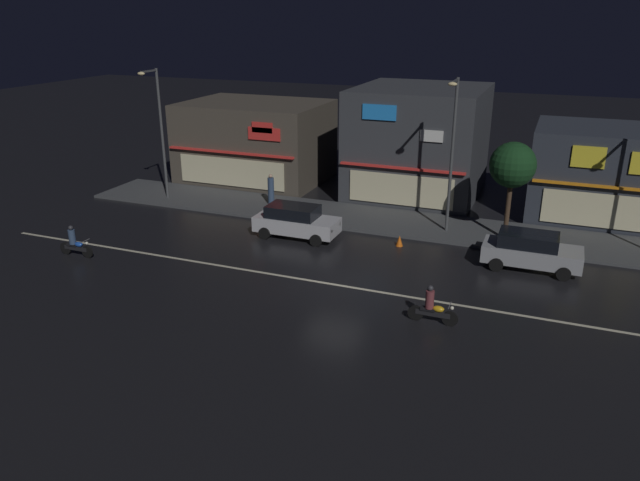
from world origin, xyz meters
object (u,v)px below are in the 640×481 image
(parked_car_near_kerb, at_px, (296,221))
(parked_car_trailing, at_px, (531,250))
(streetlamp_mid, at_px, (452,145))
(pedestrian_on_sidewalk, at_px, (271,190))
(traffic_cone, at_px, (399,241))
(motorcycle_following, at_px, (432,308))
(motorcycle_lead, at_px, (75,243))
(streetlamp_west, at_px, (159,125))

(parked_car_near_kerb, height_order, parked_car_trailing, same)
(streetlamp_mid, bearing_deg, pedestrian_on_sidewalk, 174.72)
(pedestrian_on_sidewalk, height_order, parked_car_near_kerb, pedestrian_on_sidewalk)
(streetlamp_mid, height_order, traffic_cone, streetlamp_mid)
(streetlamp_mid, bearing_deg, motorcycle_following, -82.37)
(streetlamp_mid, distance_m, traffic_cone, 5.44)
(motorcycle_following, bearing_deg, streetlamp_mid, -90.53)
(parked_car_near_kerb, height_order, motorcycle_lead, parked_car_near_kerb)
(streetlamp_west, relative_size, motorcycle_lead, 4.07)
(pedestrian_on_sidewalk, distance_m, motorcycle_following, 16.16)
(parked_car_near_kerb, bearing_deg, motorcycle_lead, 35.70)
(streetlamp_west, distance_m, parked_car_trailing, 22.11)
(streetlamp_mid, xyz_separation_m, motorcycle_following, (1.33, -9.91, -4.08))
(parked_car_trailing, bearing_deg, motorcycle_lead, 17.55)
(streetlamp_mid, height_order, pedestrian_on_sidewalk, streetlamp_mid)
(streetlamp_west, xyz_separation_m, parked_car_near_kerb, (10.08, -2.97, -3.79))
(parked_car_trailing, xyz_separation_m, motorcycle_lead, (-20.24, -6.40, -0.24))
(streetlamp_west, distance_m, pedestrian_on_sidewalk, 7.66)
(pedestrian_on_sidewalk, relative_size, motorcycle_lead, 0.97)
(parked_car_trailing, bearing_deg, streetlamp_mid, -35.55)
(streetlamp_west, xyz_separation_m, motorcycle_following, (18.53, -9.62, -4.03))
(parked_car_trailing, bearing_deg, parked_car_near_kerb, 0.65)
(streetlamp_mid, relative_size, parked_car_trailing, 1.82)
(motorcycle_following, relative_size, traffic_cone, 3.45)
(parked_car_trailing, bearing_deg, pedestrian_on_sidewalk, -15.36)
(streetlamp_mid, xyz_separation_m, motorcycle_lead, (-15.85, -9.54, -4.08))
(streetlamp_west, distance_m, motorcycle_lead, 10.17)
(parked_car_near_kerb, bearing_deg, pedestrian_on_sidewalk, -50.74)
(motorcycle_following, bearing_deg, motorcycle_lead, -9.41)
(traffic_cone, bearing_deg, motorcycle_following, -66.83)
(streetlamp_west, relative_size, parked_car_trailing, 1.80)
(pedestrian_on_sidewalk, relative_size, parked_car_near_kerb, 0.43)
(motorcycle_lead, distance_m, motorcycle_following, 17.19)
(motorcycle_lead, bearing_deg, motorcycle_following, 176.80)
(streetlamp_west, height_order, parked_car_near_kerb, streetlamp_west)
(streetlamp_mid, bearing_deg, parked_car_near_kerb, -155.37)
(motorcycle_lead, height_order, traffic_cone, motorcycle_lead)
(streetlamp_mid, distance_m, parked_car_trailing, 6.62)
(streetlamp_mid, bearing_deg, streetlamp_west, -179.02)
(pedestrian_on_sidewalk, xyz_separation_m, traffic_cone, (8.79, -3.57, -0.71))
(parked_car_near_kerb, xyz_separation_m, motorcycle_lead, (-8.73, -6.27, -0.24))
(motorcycle_lead, bearing_deg, parked_car_trailing, -164.41)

